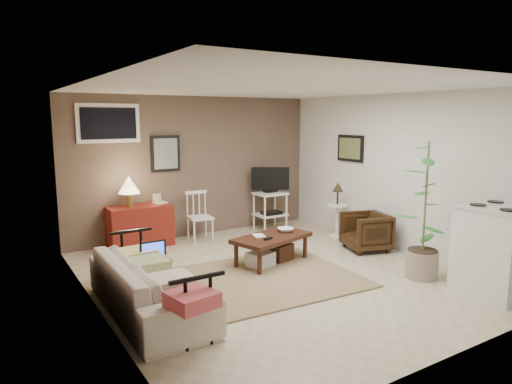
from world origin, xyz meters
TOP-DOWN VIEW (x-y plane):
  - floor at (0.00, 0.00)m, footprint 5.00×5.00m
  - art_back at (-0.55, 2.48)m, footprint 0.50×0.03m
  - art_right at (2.23, 1.05)m, footprint 0.03×0.60m
  - window at (-1.45, 2.48)m, footprint 0.96×0.03m
  - rug at (-0.28, -0.05)m, footprint 2.45×2.01m
  - coffee_table at (0.19, 0.42)m, footprint 1.24×0.86m
  - sofa at (-1.80, -0.23)m, footprint 0.58×2.00m
  - sofa_pillows at (-1.75, -0.46)m, footprint 0.38×1.90m
  - sofa_end_rails at (-1.68, -0.23)m, footprint 0.54×1.99m
  - laptop at (-1.61, 0.11)m, footprint 0.31×0.22m
  - red_console at (-1.10, 2.26)m, footprint 0.99×0.44m
  - spindle_chair at (-0.12, 2.11)m, footprint 0.40×0.40m
  - tv_stand at (1.30, 2.12)m, footprint 0.62×0.44m
  - side_table at (1.96, 1.04)m, footprint 0.36×0.36m
  - armchair at (1.81, 0.22)m, footprint 0.74×0.77m
  - potted_plant at (1.52, -1.06)m, footprint 0.44×0.44m
  - stove at (1.82, -1.86)m, footprint 0.80×0.75m
  - bowl at (0.49, 0.51)m, footprint 0.23×0.13m
  - book_table at (-0.04, 0.52)m, footprint 0.15×0.05m
  - book_console at (-0.83, 2.28)m, footprint 0.18×0.03m

SIDE VIEW (x-z plane):
  - floor at x=0.00m, z-range 0.00..0.00m
  - rug at x=-0.28m, z-range 0.00..0.02m
  - coffee_table at x=0.19m, z-range 0.02..0.45m
  - armchair at x=1.81m, z-range 0.00..0.64m
  - sofa_end_rails at x=-1.68m, z-range 0.00..0.67m
  - spindle_chair at x=-0.12m, z-range -0.03..0.80m
  - sofa at x=-1.80m, z-range 0.00..0.78m
  - red_console at x=-1.10m, z-range -0.18..0.97m
  - sofa_pillows at x=-1.75m, z-range 0.41..0.55m
  - laptop at x=-1.61m, z-range 0.40..0.61m
  - book_table at x=-0.04m, z-range 0.40..0.61m
  - bowl at x=0.49m, z-range 0.40..0.63m
  - stove at x=1.82m, z-range 0.00..1.05m
  - side_table at x=1.96m, z-range 0.11..1.07m
  - tv_stand at x=1.30m, z-range 0.03..1.18m
  - book_console at x=-0.83m, z-range 0.66..0.91m
  - potted_plant at x=1.52m, z-range 0.06..1.84m
  - art_back at x=-0.55m, z-range 1.15..1.75m
  - art_right at x=2.23m, z-range 1.29..1.75m
  - window at x=-1.45m, z-range 1.65..2.25m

